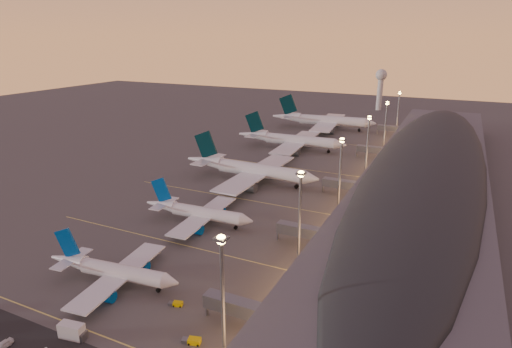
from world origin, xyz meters
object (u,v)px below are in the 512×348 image
at_px(airliner_wide_near, 250,169).
at_px(baggage_tug_b, 176,304).
at_px(airliner_narrow_south, 112,271).
at_px(radar_tower, 381,83).
at_px(airliner_wide_mid, 291,140).
at_px(airliner_wide_far, 323,120).
at_px(baggage_tug_a, 192,341).
at_px(airliner_narrow_north, 198,212).
at_px(service_van_c, 3,345).
at_px(catering_truck_a, 73,331).

relative_size(airliner_wide_near, baggage_tug_b, 17.83).
bearing_deg(airliner_narrow_south, radar_tower, 80.85).
xyz_separation_m(airliner_narrow_south, airliner_wide_mid, (-7.68, 140.42, 1.59)).
height_order(airliner_wide_far, radar_tower, radar_tower).
bearing_deg(baggage_tug_b, baggage_tug_a, -55.93).
relative_size(airliner_narrow_north, service_van_c, 9.58).
bearing_deg(radar_tower, airliner_wide_mid, -97.41).
relative_size(airliner_wide_mid, baggage_tug_b, 17.61).
relative_size(airliner_narrow_south, airliner_wide_mid, 0.61).
bearing_deg(catering_truck_a, baggage_tug_b, 46.38).
distance_m(airliner_narrow_south, airliner_wide_near, 84.15).
height_order(airliner_wide_far, baggage_tug_a, airliner_wide_far).
xyz_separation_m(airliner_narrow_north, baggage_tug_b, (20.07, -40.18, -3.15)).
distance_m(radar_tower, baggage_tug_b, 290.91).
height_order(radar_tower, baggage_tug_a, radar_tower).
relative_size(airliner_narrow_north, airliner_wide_mid, 0.65).
relative_size(airliner_narrow_north, baggage_tug_a, 9.63).
bearing_deg(airliner_wide_near, radar_tower, 86.75).
bearing_deg(catering_truck_a, airliner_wide_far, 84.83).
bearing_deg(radar_tower, service_van_c, -92.63).
xyz_separation_m(airliner_narrow_north, airliner_wide_mid, (-7.06, 101.31, 1.36)).
height_order(airliner_wide_near, baggage_tug_b, airliner_wide_near).
bearing_deg(airliner_wide_mid, service_van_c, -90.76).
bearing_deg(airliner_wide_mid, radar_tower, 80.19).
bearing_deg(airliner_wide_far, radar_tower, 72.48).
xyz_separation_m(radar_tower, baggage_tug_b, (7.82, -290.01, -21.44)).
xyz_separation_m(airliner_narrow_north, service_van_c, (-2.26, -66.16, -2.90)).
xyz_separation_m(airliner_narrow_south, radar_tower, (11.63, 288.95, 18.51)).
bearing_deg(baggage_tug_a, catering_truck_a, -173.23).
distance_m(airliner_wide_mid, radar_tower, 150.73).
xyz_separation_m(baggage_tug_a, baggage_tug_b, (-10.19, 8.87, -0.08)).
bearing_deg(baggage_tug_b, airliner_narrow_south, 161.95).
bearing_deg(airliner_narrow_south, service_van_c, -102.91).
bearing_deg(airliner_narrow_south, airliner_wide_mid, 86.29).
xyz_separation_m(airliner_wide_near, airliner_wide_mid, (-3.51, 56.39, -0.07)).
bearing_deg(airliner_narrow_north, baggage_tug_a, -61.69).
bearing_deg(service_van_c, airliner_wide_far, 88.71).
xyz_separation_m(airliner_wide_far, radar_tower, (19.10, 91.28, 16.31)).
distance_m(radar_tower, service_van_c, 317.04).
relative_size(radar_tower, baggage_tug_a, 8.05).
relative_size(airliner_narrow_south, service_van_c, 9.00).
relative_size(baggage_tug_b, catering_truck_a, 0.58).
distance_m(airliner_wide_near, airliner_wide_far, 113.68).
relative_size(airliner_wide_near, catering_truck_a, 10.27).
relative_size(airliner_narrow_south, baggage_tug_b, 10.69).
bearing_deg(radar_tower, baggage_tug_b, -88.46).
relative_size(baggage_tug_a, baggage_tug_b, 1.18).
height_order(baggage_tug_a, service_van_c, service_van_c).
bearing_deg(airliner_wide_mid, baggage_tug_b, -81.55).
height_order(airliner_narrow_north, airliner_wide_near, airliner_wide_near).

